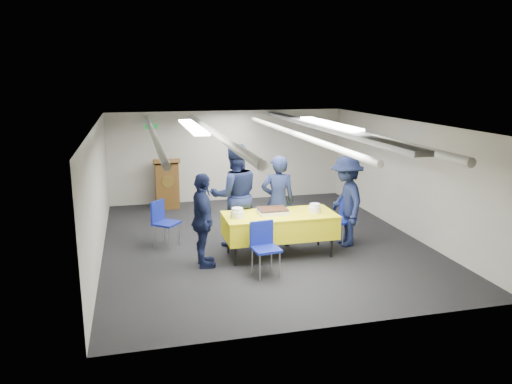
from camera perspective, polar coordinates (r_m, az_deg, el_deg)
ground at (r=9.79m, az=0.73°, el=-5.68°), size 7.00×7.00×0.00m
room_shell at (r=9.77m, az=0.69°, el=5.23°), size 6.00×7.00×2.30m
serving_table at (r=8.92m, az=2.71°, el=-3.81°), size 1.99×0.90×0.77m
sheet_cake at (r=8.88m, az=1.91°, el=-2.16°), size 0.53×0.41×0.09m
plate_stack_left at (r=8.60m, az=-2.15°, el=-2.43°), size 0.24×0.24×0.17m
plate_stack_right at (r=8.99m, az=6.73°, el=-1.87°), size 0.22×0.22×0.16m
podium at (r=12.29m, az=-10.13°, el=1.01°), size 0.62×0.53×1.25m
chair_near at (r=8.09m, az=0.91°, el=-5.80°), size 0.47×0.47×0.87m
chair_right at (r=9.79m, az=10.09°, el=-2.62°), size 0.57×0.57×0.87m
chair_left at (r=9.57m, az=-10.64°, el=-3.01°), size 0.59×0.59×0.87m
sailor_a at (r=9.34m, az=2.51°, el=-1.06°), size 0.69×0.51×1.74m
sailor_b at (r=9.33m, az=-2.42°, el=-0.39°), size 0.95×0.74×1.95m
sailor_c at (r=8.37m, az=-6.09°, el=-3.27°), size 0.42×0.95×1.61m
sailor_d at (r=9.52m, az=10.25°, el=-1.04°), size 0.72×1.15×1.72m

